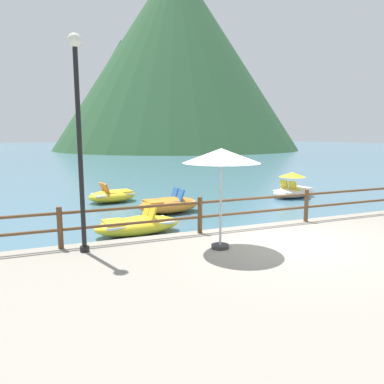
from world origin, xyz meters
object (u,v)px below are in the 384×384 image
Objects in this scene: lamp_post at (79,126)px; pedal_boat_0 at (137,225)px; pedal_boat_4 at (169,205)px; pedal_boat_2 at (113,196)px; beach_umbrella at (221,157)px; pedal_boat_1 at (293,189)px.

pedal_boat_0 is (1.73, 2.33, -2.83)m from lamp_post.
pedal_boat_0 is at bearing -125.98° from pedal_boat_4.
beach_umbrella is at bearing -84.24° from pedal_boat_2.
pedal_boat_4 is at bearing -170.85° from pedal_boat_1.
pedal_boat_0 is 1.03× the size of pedal_boat_1.
beach_umbrella is at bearing -70.86° from pedal_boat_0.
pedal_boat_1 is at bearing -13.62° from pedal_boat_2.
pedal_boat_4 is (3.55, 4.84, -2.80)m from lamp_post.
lamp_post reaches higher than pedal_boat_4.
pedal_boat_2 is at bearing 117.64° from pedal_boat_4.
pedal_boat_0 is 5.54m from pedal_boat_2.
lamp_post reaches higher than pedal_boat_0.
pedal_boat_2 reaches higher than pedal_boat_0.
beach_umbrella is 0.87× the size of pedal_boat_1.
pedal_boat_2 is at bearing 75.93° from lamp_post.
beach_umbrella reaches higher than pedal_boat_2.
pedal_boat_4 is (0.70, 5.74, -2.14)m from beach_umbrella.
pedal_boat_0 is at bearing -92.45° from pedal_boat_2.
pedal_boat_0 is (-1.12, 3.23, -2.17)m from beach_umbrella.
pedal_boat_4 is (1.58, -3.02, 0.02)m from pedal_boat_2.
pedal_boat_1 is at bearing 43.14° from beach_umbrella.
pedal_boat_4 is at bearing 83.05° from beach_umbrella.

